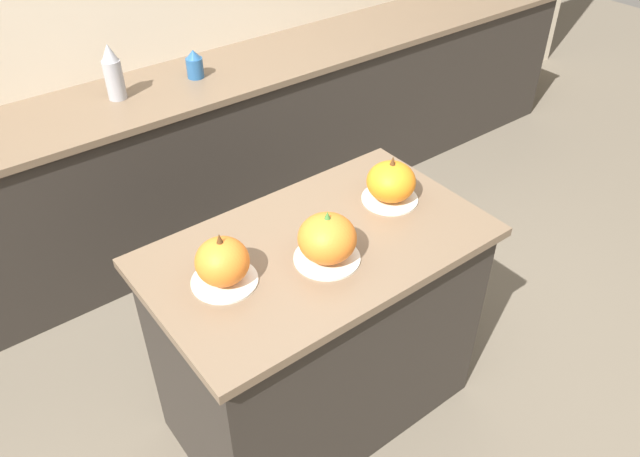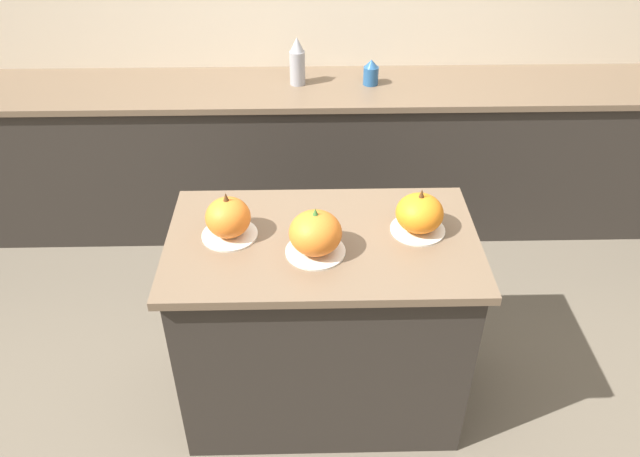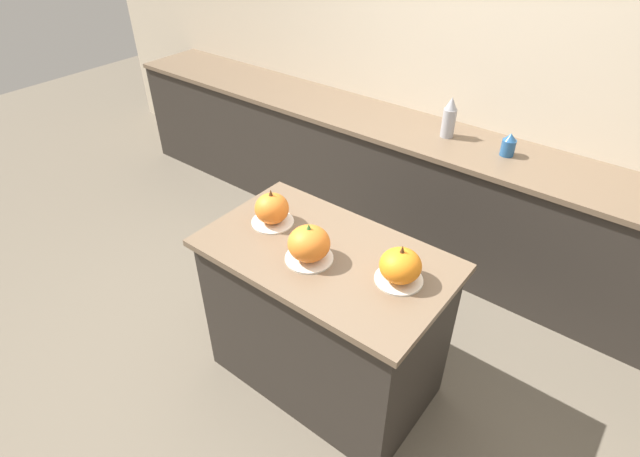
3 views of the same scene
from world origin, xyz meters
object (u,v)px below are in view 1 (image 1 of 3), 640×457
Objects in this scene: pumpkin_cake_left at (222,263)px; pumpkin_cake_center at (327,239)px; pumpkin_cake_right at (391,183)px; bottle_tall at (113,73)px; bottle_short at (194,64)px.

pumpkin_cake_center is (0.33, -0.11, 0.00)m from pumpkin_cake_left.
pumpkin_cake_center is at bearing -162.30° from pumpkin_cake_right.
pumpkin_cake_left is 1.48m from bottle_tall.
bottle_short is at bearing -2.10° from bottle_tall.
bottle_tall reaches higher than bottle_short.
bottle_short is at bearing 92.50° from pumpkin_cake_right.
pumpkin_cake_center reaches higher than pumpkin_cake_right.
pumpkin_cake_left is 1.59m from bottle_short.
pumpkin_cake_center is 0.83× the size of bottle_tall.
pumpkin_cake_right is 1.52m from bottle_tall.
pumpkin_cake_right is 1.42m from bottle_short.
bottle_tall reaches higher than pumpkin_cake_left.
pumpkin_cake_center reaches higher than pumpkin_cake_left.
pumpkin_cake_left reaches higher than pumpkin_cake_right.
pumpkin_cake_center is at bearing -18.73° from pumpkin_cake_left.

